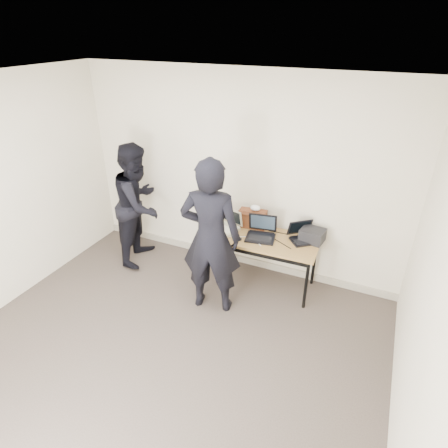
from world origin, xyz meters
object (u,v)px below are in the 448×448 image
Objects in this scene: equipment_box at (312,235)px; person_observer at (139,204)px; laptop_center at (261,232)px; desk at (259,241)px; laptop_right at (302,236)px; laptop_beige at (227,226)px; person_typist at (211,238)px; leather_satchel at (253,218)px.

person_observer is at bearing -173.47° from equipment_box.
laptop_center reaches higher than equipment_box.
equipment_box is (0.63, 0.19, 0.14)m from desk.
equipment_box is at bearing 4.65° from laptop_center.
laptop_beige is at bearing 148.93° from laptop_right.
laptop_beige is 0.71m from person_typist.
person_observer is at bearing -174.85° from leather_satchel.
person_observer is (-2.29, -0.26, 0.10)m from laptop_right.
person_typist is 1.10× the size of person_observer.
laptop_right is 1.17× the size of leather_satchel.
equipment_box is at bearing -8.39° from leather_satchel.
person_typist is (-0.37, -0.65, 0.31)m from desk.
person_observer reaches higher than laptop_beige.
laptop_right is at bearing -94.11° from person_observer.
laptop_center is at bearing -51.85° from leather_satchel.
desk is 0.13m from laptop_center.
laptop_center reaches higher than laptop_beige.
person_observer is (-1.78, -0.08, 0.22)m from desk.
leather_satchel is (0.29, 0.20, 0.08)m from laptop_beige.
laptop_center is (0.48, 0.00, 0.01)m from laptop_beige.
equipment_box is at bearing -152.12° from person_typist.
desk is at bearing 159.10° from laptop_right.
leather_satchel reaches higher than desk.
leather_satchel is at bearing 123.90° from laptop_center.
equipment_box is (1.10, 0.17, 0.03)m from laptop_beige.
laptop_center is at bearing 156.47° from laptop_right.
person_typist is at bearing -139.99° from equipment_box.
desk is 0.34m from leather_satchel.
laptop_right is 0.25× the size of person_observer.
equipment_box is at bearing -93.98° from person_observer.
person_observer is (-1.41, 0.56, -0.09)m from person_typist.
equipment_box is 1.31m from person_typist.
laptop_beige reaches higher than desk.
equipment_box is at bearing -30.76° from laptop_right.
laptop_right is 0.12m from equipment_box.
leather_satchel reaches higher than equipment_box.
person_observer reaches higher than laptop_center.
person_observer reaches higher than leather_satchel.
laptop_beige is 1.03× the size of leather_satchel.
desk is 0.87× the size of person_observer.
person_typist is (-1.00, -0.84, 0.16)m from equipment_box.
laptop_beige reaches higher than equipment_box.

